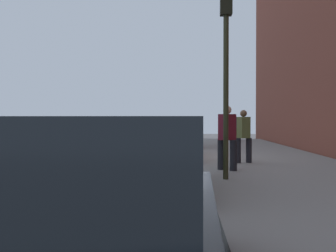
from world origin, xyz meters
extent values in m
plane|color=#333335|center=(0.00, 0.00, 0.00)|extent=(56.00, 56.00, 0.00)
cube|color=gray|center=(0.00, -3.30, 0.07)|extent=(28.00, 4.60, 0.15)
cube|color=gold|center=(0.00, 3.20, 0.00)|extent=(28.00, 0.14, 0.01)
cube|color=white|center=(5.26, -0.70, 0.11)|extent=(6.86, 0.56, 0.22)
cylinder|color=black|center=(-10.96, 0.95, 0.32)|extent=(0.65, 0.24, 0.64)
cylinder|color=black|center=(-11.02, -0.73, 0.32)|extent=(0.65, 0.24, 0.64)
cube|color=black|center=(-12.47, 0.16, 1.21)|extent=(2.20, 1.67, 0.60)
cylinder|color=black|center=(-5.37, 1.14, 0.32)|extent=(0.64, 0.22, 0.64)
cylinder|color=black|center=(-5.37, -0.54, 0.32)|extent=(0.64, 0.22, 0.64)
cylinder|color=black|center=(-8.16, 1.13, 0.32)|extent=(0.64, 0.22, 0.64)
cylinder|color=black|center=(-8.15, -0.55, 0.32)|extent=(0.64, 0.22, 0.64)
cube|color=#1E512D|center=(-6.76, 0.30, 0.59)|extent=(4.49, 1.81, 0.64)
cube|color=black|center=(-6.99, 0.29, 1.21)|extent=(2.34, 1.60, 0.60)
cylinder|color=black|center=(1.35, 0.99, 0.32)|extent=(0.65, 0.24, 0.64)
cylinder|color=black|center=(1.31, -0.69, 0.32)|extent=(0.65, 0.24, 0.64)
cylinder|color=black|center=(-1.57, 1.05, 0.32)|extent=(0.65, 0.24, 0.64)
cylinder|color=black|center=(-1.61, -0.62, 0.32)|extent=(0.65, 0.24, 0.64)
cube|color=maroon|center=(-0.13, 0.18, 0.59)|extent=(4.74, 1.91, 0.64)
cube|color=black|center=(-0.37, 0.19, 1.21)|extent=(2.48, 1.66, 0.60)
cylinder|color=black|center=(7.09, 1.09, 0.32)|extent=(0.65, 0.24, 0.64)
cylinder|color=black|center=(7.14, -0.58, 0.32)|extent=(0.65, 0.24, 0.64)
cylinder|color=black|center=(4.25, 1.01, 0.32)|extent=(0.65, 0.24, 0.64)
cylinder|color=black|center=(4.30, -0.67, 0.32)|extent=(0.65, 0.24, 0.64)
cube|color=white|center=(5.70, 0.21, 0.59)|extent=(4.63, 1.94, 0.64)
cube|color=black|center=(5.47, 0.20, 1.21)|extent=(2.43, 1.67, 0.60)
cylinder|color=black|center=(11.42, -3.73, 0.55)|extent=(0.19, 0.19, 0.80)
cylinder|color=black|center=(11.41, -3.36, 0.55)|extent=(0.19, 0.19, 0.80)
cube|color=#1E284C|center=(11.42, -3.54, 1.28)|extent=(0.46, 0.30, 0.68)
sphere|color=beige|center=(11.42, -3.54, 1.73)|extent=(0.22, 0.22, 0.22)
cylinder|color=black|center=(-1.89, -2.49, 0.54)|extent=(0.18, 0.18, 0.77)
cylinder|color=black|center=(-1.99, -2.14, 0.54)|extent=(0.18, 0.18, 0.77)
cube|color=brown|center=(-1.94, -2.31, 1.25)|extent=(0.50, 0.38, 0.66)
sphere|color=brown|center=(-1.94, -2.31, 1.68)|extent=(0.21, 0.21, 0.21)
cylinder|color=black|center=(-3.95, -1.78, 0.55)|extent=(0.19, 0.19, 0.80)
cylinder|color=black|center=(-3.73, -1.47, 0.55)|extent=(0.19, 0.19, 0.80)
cube|color=maroon|center=(-3.84, -1.63, 1.30)|extent=(0.54, 0.51, 0.68)
sphere|color=#D8AD8C|center=(-3.84, -1.63, 1.75)|extent=(0.22, 0.22, 0.22)
cylinder|color=#2D2D19|center=(-5.52, -1.43, 1.99)|extent=(0.12, 0.12, 3.69)
sphere|color=orange|center=(-5.37, -1.43, 4.18)|extent=(0.14, 0.14, 0.14)
sphere|color=green|center=(-5.37, -1.43, 3.96)|extent=(0.14, 0.14, 0.14)
cube|color=#471E19|center=(11.06, -3.56, 0.46)|extent=(0.34, 0.22, 0.63)
cylinder|color=#4C4C4C|center=(11.06, -3.56, 0.96)|extent=(0.03, 0.03, 0.36)
camera|label=1|loc=(-14.93, -0.55, 1.50)|focal=44.55mm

